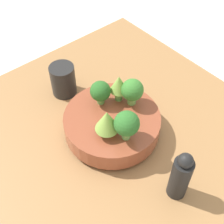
# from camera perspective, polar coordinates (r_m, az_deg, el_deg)

# --- Properties ---
(ground_plane) EXTENTS (6.00, 6.00, 0.00)m
(ground_plane) POSITION_cam_1_polar(r_m,az_deg,el_deg) (0.95, -0.06, -4.25)
(ground_plane) COLOR silver
(table) EXTENTS (0.84, 0.84, 0.04)m
(table) POSITION_cam_1_polar(r_m,az_deg,el_deg) (0.94, -0.06, -3.55)
(table) COLOR #9E7042
(table) RESTS_ON ground_plane
(bowl) EXTENTS (0.27, 0.27, 0.07)m
(bowl) POSITION_cam_1_polar(r_m,az_deg,el_deg) (0.88, 0.00, -2.13)
(bowl) COLOR brown
(bowl) RESTS_ON table
(broccoli_floret_front) EXTENTS (0.06, 0.06, 0.08)m
(broccoli_floret_front) POSITION_cam_1_polar(r_m,az_deg,el_deg) (0.86, 3.73, 3.93)
(broccoli_floret_front) COLOR #7AB256
(broccoli_floret_front) RESTS_ON bowl
(romanesco_piece_near) EXTENTS (0.05, 0.05, 0.09)m
(romanesco_piece_near) POSITION_cam_1_polar(r_m,az_deg,el_deg) (0.86, 1.26, 4.98)
(romanesco_piece_near) COLOR #6BA34C
(romanesco_piece_near) RESTS_ON bowl
(broccoli_floret_right) EXTENTS (0.06, 0.06, 0.07)m
(broccoli_floret_right) POSITION_cam_1_polar(r_m,az_deg,el_deg) (0.86, -2.19, 3.73)
(broccoli_floret_right) COLOR #6BA34C
(broccoli_floret_right) RESTS_ON bowl
(romanesco_piece_far) EXTENTS (0.06, 0.06, 0.08)m
(romanesco_piece_far) POSITION_cam_1_polar(r_m,az_deg,el_deg) (0.78, -0.95, -1.63)
(romanesco_piece_far) COLOR #7AB256
(romanesco_piece_far) RESTS_ON bowl
(broccoli_floret_left) EXTENTS (0.07, 0.07, 0.09)m
(broccoli_floret_left) POSITION_cam_1_polar(r_m,az_deg,el_deg) (0.77, 2.70, -2.22)
(broccoli_floret_left) COLOR #7AB256
(broccoli_floret_left) RESTS_ON bowl
(cup) EXTENTS (0.08, 0.08, 0.10)m
(cup) POSITION_cam_1_polar(r_m,az_deg,el_deg) (1.00, -8.92, 5.80)
(cup) COLOR black
(cup) RESTS_ON table
(pepper_mill) EXTENTS (0.05, 0.05, 0.16)m
(pepper_mill) POSITION_cam_1_polar(r_m,az_deg,el_deg) (0.76, 12.42, -11.38)
(pepper_mill) COLOR black
(pepper_mill) RESTS_ON table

